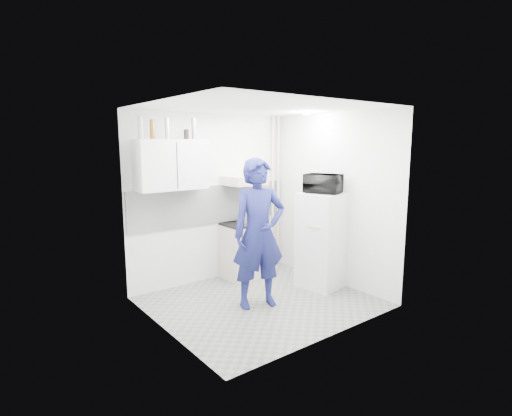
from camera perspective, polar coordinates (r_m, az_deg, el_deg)
floor at (r=5.62m, az=0.73°, el=-13.24°), size 2.80×2.80×0.00m
ceiling at (r=5.21m, az=0.79°, el=14.23°), size 2.80×2.80×0.00m
wall_back at (r=6.27m, az=-6.35°, el=1.43°), size 2.80×0.00×2.80m
wall_left at (r=4.54m, az=-13.25°, el=-1.78°), size 0.00×2.60×2.60m
wall_right at (r=6.22m, az=10.93°, el=1.24°), size 0.00×2.60×2.60m
person at (r=5.22m, az=0.40°, el=-3.66°), size 0.82×0.66×1.97m
stove at (r=6.45m, az=-2.21°, el=-6.22°), size 0.54×0.54×0.86m
fridge at (r=6.06m, az=9.37°, el=-4.58°), size 0.68×0.68×1.42m
stove_top at (r=6.34m, az=-2.24°, el=-2.35°), size 0.51×0.51×0.03m
saucepan at (r=6.40m, az=-1.97°, el=-1.62°), size 0.18×0.18×0.10m
microwave at (r=5.92m, az=9.59°, el=3.46°), size 0.59×0.49×0.28m
bottle_a at (r=5.54m, az=-16.18°, el=10.97°), size 0.07×0.07×0.30m
bottle_b at (r=5.60m, az=-14.61°, el=10.81°), size 0.07×0.07×0.26m
bottle_d at (r=5.69m, az=-12.60°, el=11.02°), size 0.07×0.07×0.29m
canister_b at (r=5.82m, az=-9.92°, el=10.32°), size 0.07×0.07×0.14m
bottle_e at (r=5.88m, az=-8.87°, el=11.13°), size 0.08×0.08×0.30m
upper_cabinet at (r=5.71m, az=-12.00°, el=6.06°), size 1.00×0.35×0.70m
range_hood at (r=6.28m, az=-1.69°, el=3.97°), size 0.60×0.50×0.14m
backsplash at (r=6.28m, az=-6.26°, el=0.51°), size 2.74×0.03×0.60m
pipe_a at (r=6.97m, az=3.16°, el=2.26°), size 0.05×0.05×2.60m
pipe_b at (r=6.89m, az=2.41°, el=2.18°), size 0.04×0.04×2.60m
ceiling_spot_fixture at (r=6.02m, az=7.25°, el=13.20°), size 0.10×0.10×0.02m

